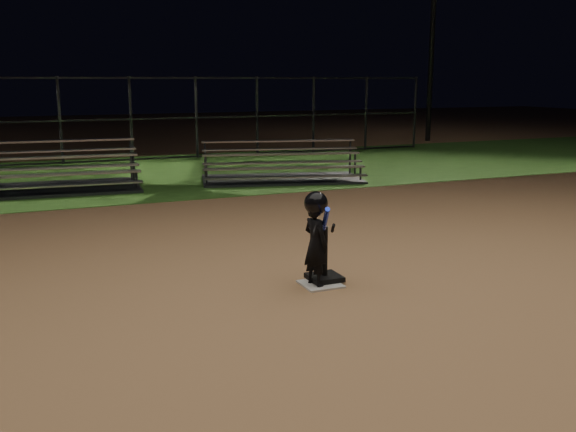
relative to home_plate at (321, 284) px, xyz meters
The scene contains 9 objects.
ground 0.01m from the home_plate, ahead, with size 80.00×80.00×0.00m, color #A9784C.
grass_strip 10.00m from the home_plate, 90.00° to the left, with size 60.00×8.00×0.01m, color #2E5A1D.
home_plate is the anchor object (origin of this frame).
batting_tee 0.19m from the home_plate, 45.38° to the left, with size 0.38×0.38×0.67m.
child_batter 0.60m from the home_plate, 167.63° to the right, with size 0.42×0.61×1.15m.
bleacher_left 8.83m from the home_plate, 108.83° to the left, with size 4.47×2.42×1.06m.
bleacher_right 8.12m from the home_plate, 70.85° to the left, with size 4.15×2.74×0.93m.
backstop_fence 13.06m from the home_plate, 90.00° to the left, with size 20.08×0.08×2.50m.
light_pole_right 19.79m from the home_plate, 51.23° to the left, with size 0.90×0.53×8.30m.
Camera 1 is at (-3.23, -6.63, 2.41)m, focal length 40.20 mm.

